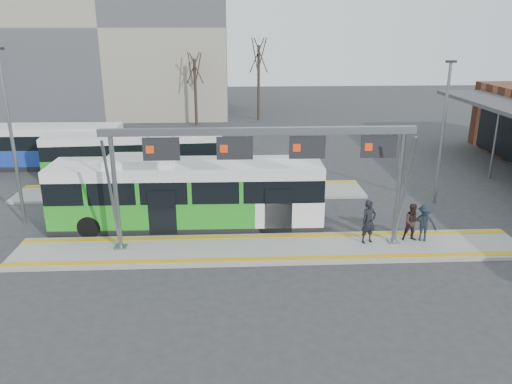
% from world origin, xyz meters
% --- Properties ---
extents(ground, '(120.00, 120.00, 0.00)m').
position_xyz_m(ground, '(0.00, 0.00, 0.00)').
color(ground, '#2D2D30').
rests_on(ground, ground).
extents(platform_main, '(22.00, 3.00, 0.15)m').
position_xyz_m(platform_main, '(0.00, 0.00, 0.07)').
color(platform_main, gray).
rests_on(platform_main, ground).
extents(platform_second, '(20.00, 3.00, 0.15)m').
position_xyz_m(platform_second, '(-4.00, 8.00, 0.07)').
color(platform_second, gray).
rests_on(platform_second, ground).
extents(tactile_main, '(22.00, 2.65, 0.02)m').
position_xyz_m(tactile_main, '(0.00, 0.00, 0.16)').
color(tactile_main, '#C38F17').
rests_on(tactile_main, platform_main).
extents(tactile_second, '(20.00, 0.35, 0.02)m').
position_xyz_m(tactile_second, '(-4.00, 9.15, 0.16)').
color(tactile_second, '#C38F17').
rests_on(tactile_second, platform_second).
extents(gantry, '(13.00, 1.68, 5.20)m').
position_xyz_m(gantry, '(-0.35, 0.25, 4.30)').
color(gantry, slate).
rests_on(gantry, platform_main).
extents(apartment_block, '(24.50, 12.50, 18.40)m').
position_xyz_m(apartment_block, '(-14.00, 36.00, 9.21)').
color(apartment_block, gray).
rests_on(apartment_block, ground).
extents(hero_bus, '(12.73, 2.85, 3.49)m').
position_xyz_m(hero_bus, '(-3.79, 2.96, 1.60)').
color(hero_bus, black).
rests_on(hero_bus, ground).
extents(bg_bus_green, '(11.23, 3.08, 2.77)m').
position_xyz_m(bg_bus_green, '(-7.81, 11.64, 1.37)').
color(bg_bus_green, black).
rests_on(bg_bus_green, ground).
extents(bg_bus_blue, '(10.99, 2.56, 2.86)m').
position_xyz_m(bg_bus_blue, '(-14.68, 14.08, 1.41)').
color(bg_bus_blue, black).
rests_on(bg_bus_blue, ground).
extents(passenger_a, '(0.84, 0.69, 1.96)m').
position_xyz_m(passenger_a, '(4.31, 0.30, 1.13)').
color(passenger_a, black).
rests_on(passenger_a, platform_main).
extents(passenger_b, '(0.87, 0.70, 1.71)m').
position_xyz_m(passenger_b, '(6.34, 0.41, 1.01)').
color(passenger_b, '#2D1E1E').
rests_on(passenger_b, platform_main).
extents(passenger_c, '(1.25, 1.01, 1.69)m').
position_xyz_m(passenger_c, '(6.83, 0.37, 1.00)').
color(passenger_c, black).
rests_on(passenger_c, platform_main).
extents(tree_left, '(1.40, 1.40, 7.07)m').
position_xyz_m(tree_left, '(-4.99, 28.57, 5.36)').
color(tree_left, '#382B21').
rests_on(tree_left, ground).
extents(tree_mid, '(1.40, 1.40, 8.37)m').
position_xyz_m(tree_mid, '(1.18, 31.19, 6.35)').
color(tree_mid, '#382B21').
rests_on(tree_mid, ground).
extents(lamp_west, '(0.50, 0.25, 8.37)m').
position_xyz_m(lamp_west, '(-11.84, 3.63, 4.43)').
color(lamp_west, slate).
rests_on(lamp_west, ground).
extents(lamp_east, '(0.50, 0.25, 7.61)m').
position_xyz_m(lamp_east, '(9.48, 5.65, 4.05)').
color(lamp_east, slate).
rests_on(lamp_east, ground).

